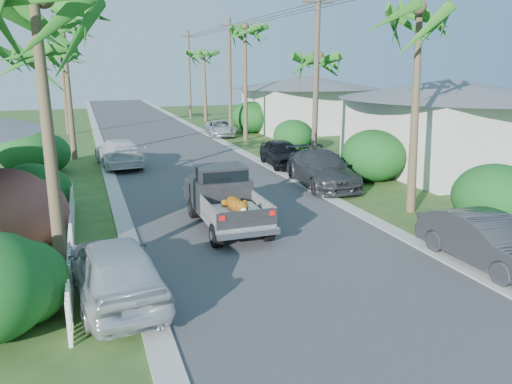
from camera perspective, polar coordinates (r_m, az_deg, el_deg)
name	(u,v)px	position (r m, az deg, el deg)	size (l,w,h in m)	color
ground	(337,302)	(12.38, 9.24, -12.29)	(120.00, 120.00, 0.00)	#294B1C
road	(166,146)	(35.52, -10.27, 5.16)	(8.00, 100.00, 0.02)	#38383A
curb_left	(102,149)	(35.11, -17.22, 4.68)	(0.60, 100.00, 0.06)	#A5A39E
curb_right	(225,143)	(36.42, -3.55, 5.62)	(0.60, 100.00, 0.06)	#A5A39E
pickup_truck	(223,196)	(17.64, -3.79, -0.49)	(1.98, 5.12, 2.06)	black
parked_car_rn	(487,241)	(15.42, 24.86, -5.14)	(1.53, 4.37, 1.44)	#2D2E32
parked_car_rm	(322,169)	(23.52, 7.52, 2.62)	(2.23, 5.48, 1.59)	#313336
parked_car_rf	(282,154)	(27.87, 2.98, 4.42)	(1.73, 4.30, 1.47)	black
parked_car_rd	(220,128)	(40.26, -4.12, 7.27)	(2.03, 4.41, 1.23)	silver
parked_car_ln	(114,269)	(12.44, -15.97, -8.51)	(1.88, 4.66, 1.59)	silver
parked_car_lf	(119,153)	(28.89, -15.40, 4.34)	(2.15, 5.29, 1.53)	silver
palm_l_b	(38,48)	(21.72, -23.69, 14.84)	(4.40, 4.40, 7.40)	brown
palm_l_c	(62,21)	(31.76, -21.27, 17.72)	(4.40, 4.40, 9.20)	brown
palm_l_d	(61,53)	(43.69, -21.37, 14.58)	(4.40, 4.40, 7.70)	brown
palm_r_a	(423,9)	(19.67, 18.56, 19.20)	(4.40, 4.40, 8.70)	brown
palm_r_b	(317,56)	(27.45, 6.99, 15.12)	(4.40, 4.40, 7.20)	brown
palm_r_c	(245,28)	(37.61, -1.25, 18.26)	(4.40, 4.40, 9.40)	brown
palm_r_d	(204,52)	(51.10, -5.97, 15.59)	(4.40, 4.40, 8.00)	brown
shrub_l_b	(4,213)	(16.39, -26.86, -2.14)	(3.00, 3.30, 2.60)	#C21B45
shrub_l_c	(31,190)	(20.27, -24.30, 0.17)	(2.40, 2.64, 2.00)	#144816
shrub_l_d	(31,152)	(28.12, -24.32, 4.22)	(3.20, 3.52, 2.40)	#144816
shrub_r_a	(496,198)	(18.69, 25.78, -0.62)	(2.80, 3.08, 2.30)	#144816
shrub_r_b	(373,156)	(24.91, 13.21, 4.08)	(3.00, 3.30, 2.50)	#144816
shrub_r_c	(293,136)	(32.67, 4.29, 6.41)	(2.60, 2.86, 2.10)	#144816
shrub_r_d	(251,117)	(42.09, -0.55, 8.55)	(3.20, 3.52, 2.60)	#144816
picket_fence	(71,237)	(15.98, -20.35, -4.87)	(0.10, 11.00, 1.00)	white
house_right_near	(448,129)	(28.64, 21.14, 6.75)	(8.00, 9.00, 4.80)	silver
house_right_far	(306,106)	(43.87, 5.73, 9.79)	(9.00, 8.00, 4.60)	silver
utility_pole_b	(316,84)	(25.23, 6.85, 12.14)	(1.60, 0.26, 9.00)	brown
utility_pole_c	(230,77)	(39.26, -3.01, 12.95)	(1.60, 0.26, 9.00)	brown
utility_pole_d	(189,74)	(53.82, -7.63, 13.20)	(1.60, 0.26, 9.00)	brown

